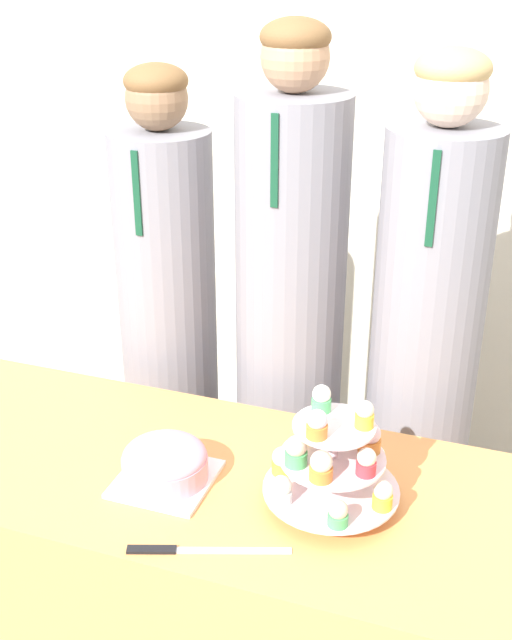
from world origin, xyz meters
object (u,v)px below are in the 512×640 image
object	(u,v)px
cake_knife	(181,550)
student_2	(422,376)
cupcake_stand	(331,458)
student_0	(170,345)
round_cake	(165,463)
student_1	(289,348)

from	to	relation	value
cake_knife	student_2	world-z (taller)	student_2
cupcake_stand	student_0	world-z (taller)	student_0
round_cake	student_0	size ratio (longest dim) A/B	0.13
round_cake	cupcake_stand	xyz separation A→B (m)	(0.35, 0.04, 0.07)
round_cake	cupcake_stand	bearing A→B (deg)	7.01
student_1	student_0	bearing A→B (deg)	-180.00
round_cake	cupcake_stand	distance (m)	0.36
cupcake_stand	student_1	distance (m)	0.63
student_2	student_0	bearing A→B (deg)	-180.00
student_0	student_2	xyz separation A→B (m)	(0.73, 0.00, 0.04)
student_0	student_2	world-z (taller)	student_2
round_cake	cupcake_stand	size ratio (longest dim) A/B	0.71
round_cake	student_1	size ratio (longest dim) A/B	0.12
round_cake	student_2	size ratio (longest dim) A/B	0.13
round_cake	student_1	xyz separation A→B (m)	(0.09, 0.61, -0.00)
round_cake	cake_knife	xyz separation A→B (m)	(0.12, -0.19, -0.05)
round_cake	student_1	bearing A→B (deg)	81.42
student_1	student_2	size ratio (longest dim) A/B	1.03
cake_knife	cupcake_stand	xyz separation A→B (m)	(0.23, 0.24, 0.11)
student_0	student_1	world-z (taller)	student_1
cupcake_stand	student_0	bearing A→B (deg)	138.00
student_2	student_1	bearing A→B (deg)	180.00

